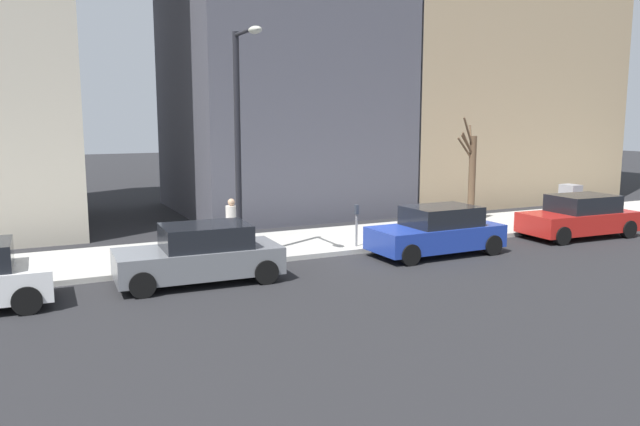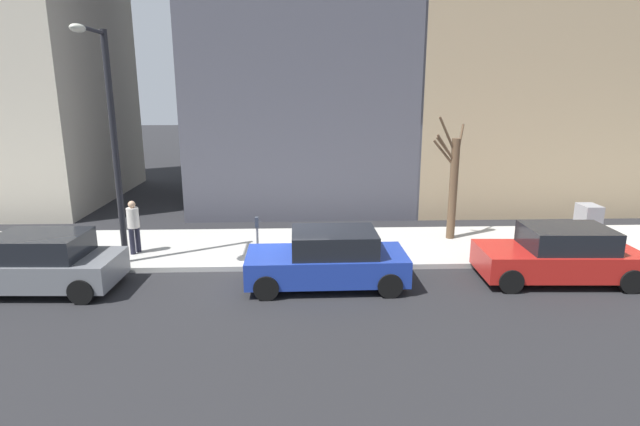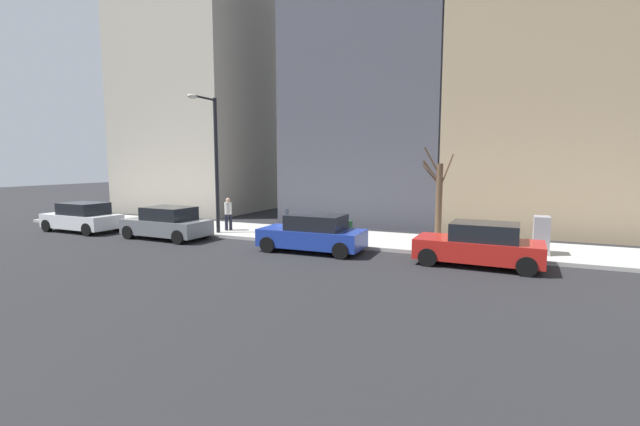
% 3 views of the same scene
% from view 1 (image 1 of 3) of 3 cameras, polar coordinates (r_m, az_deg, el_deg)
% --- Properties ---
extents(ground_plane, '(120.00, 120.00, 0.00)m').
position_cam_1_polar(ground_plane, '(20.25, 6.15, -3.46)').
color(ground_plane, '#232326').
extents(sidewalk, '(4.00, 36.00, 0.15)m').
position_cam_1_polar(sidewalk, '(21.92, 3.39, -2.29)').
color(sidewalk, '#B2AFA8').
rests_on(sidewalk, ground).
extents(parked_car_red, '(2.06, 4.27, 1.52)m').
position_cam_1_polar(parked_car_red, '(24.14, 22.60, -0.33)').
color(parked_car_red, red).
rests_on(parked_car_red, ground).
extents(parked_car_blue, '(1.97, 4.22, 1.52)m').
position_cam_1_polar(parked_car_blue, '(19.81, 10.66, -1.67)').
color(parked_car_blue, '#1E389E').
rests_on(parked_car_blue, ground).
extents(parked_car_grey, '(2.06, 4.27, 1.52)m').
position_cam_1_polar(parked_car_grey, '(16.51, -10.88, -3.76)').
color(parked_car_grey, slate).
rests_on(parked_car_grey, ground).
extents(parking_meter, '(0.14, 0.10, 1.35)m').
position_cam_1_polar(parking_meter, '(20.00, 3.36, -0.72)').
color(parking_meter, slate).
rests_on(parking_meter, sidewalk).
extents(utility_box, '(0.83, 0.61, 1.43)m').
position_cam_1_polar(utility_box, '(27.17, 21.87, 0.90)').
color(utility_box, '#A8A399').
rests_on(utility_box, sidewalk).
extents(streetlamp, '(1.97, 0.32, 6.50)m').
position_cam_1_polar(streetlamp, '(17.98, -7.29, 7.88)').
color(streetlamp, black).
rests_on(streetlamp, sidewalk).
extents(bare_tree, '(1.05, 1.25, 4.12)m').
position_cam_1_polar(bare_tree, '(25.22, 13.67, 3.44)').
color(bare_tree, brown).
rests_on(bare_tree, sidewalk).
extents(trash_bin, '(0.56, 0.56, 0.90)m').
position_cam_1_polar(trash_bin, '(21.85, 8.95, -1.01)').
color(trash_bin, '#14381E').
rests_on(trash_bin, sidewalk).
extents(pedestrian_near_meter, '(0.38, 0.36, 1.66)m').
position_cam_1_polar(pedestrian_near_meter, '(19.29, -8.07, -0.82)').
color(pedestrian_near_meter, '#1E1E2D').
rests_on(pedestrian_near_meter, sidewalk).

